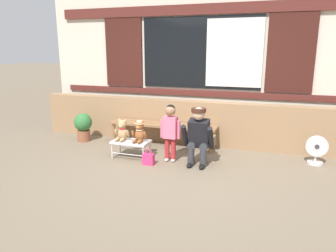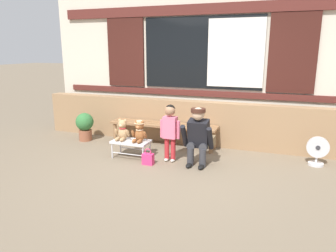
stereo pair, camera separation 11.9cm
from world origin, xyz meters
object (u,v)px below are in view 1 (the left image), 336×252
Objects in this scene: teddy_bear_plain at (122,131)px; adult_crouching at (199,136)px; child_standing at (170,127)px; wooden_bench_long at (162,127)px; floor_fan at (316,150)px; teddy_bear_with_hat at (139,132)px; small_display_bench at (131,143)px; handbag_on_ground at (149,159)px; potted_plant at (83,125)px.

adult_crouching is (1.34, 0.05, 0.02)m from teddy_bear_plain.
wooden_bench_long is at bearing 118.66° from child_standing.
floor_fan is (1.80, 0.61, -0.24)m from adult_crouching.
floor_fan is (2.70, -0.15, -0.13)m from wooden_bench_long.
teddy_bear_with_hat is at bearing -174.19° from child_standing.
teddy_bear_plain reaches higher than wooden_bench_long.
small_display_bench is at bearing -179.23° from teddy_bear_with_hat.
teddy_bear_plain is 0.72m from handbag_on_ground.
handbag_on_ground is at bearing -25.43° from potted_plant.
potted_plant is at bearing -173.09° from wooden_bench_long.
adult_crouching is (1.18, 0.05, 0.21)m from small_display_bench.
small_display_bench is 0.67× the size of adult_crouching.
floor_fan reaches higher than handbag_on_ground.
floor_fan is at bearing -3.27° from wooden_bench_long.
adult_crouching is at bearing -12.62° from potted_plant.
teddy_bear_with_hat is (0.32, 0.00, 0.01)m from teddy_bear_plain.
teddy_bear_with_hat is at bearing -166.77° from floor_fan.
child_standing reaches higher than teddy_bear_plain.
teddy_bear_plain and teddy_bear_with_hat have the same top height.
adult_crouching is at bearing -40.22° from wooden_bench_long.
handbag_on_ground is at bearing -160.99° from floor_fan.
adult_crouching is 1.67× the size of potted_plant.
child_standing is 1.68× the size of potted_plant.
potted_plant is (-1.77, 0.84, 0.23)m from handbag_on_ground.
adult_crouching reaches higher than floor_fan.
floor_fan is (2.98, 0.66, -0.03)m from small_display_bench.
teddy_bear_plain is at bearing 158.91° from handbag_on_ground.
teddy_bear_with_hat reaches higher than potted_plant.
small_display_bench is 1.76× the size of teddy_bear_with_hat.
small_display_bench is at bearing -167.42° from floor_fan.
handbag_on_ground is at bearing -21.09° from teddy_bear_plain.
child_standing reaches higher than handbag_on_ground.
small_display_bench is (-0.28, -0.82, -0.11)m from wooden_bench_long.
adult_crouching reaches higher than handbag_on_ground.
teddy_bear_with_hat is at bearing 0.13° from teddy_bear_plain.
potted_plant is at bearing 152.60° from teddy_bear_plain.
potted_plant is (-1.52, 0.62, -0.15)m from teddy_bear_with_hat.
wooden_bench_long is at bearing 176.73° from floor_fan.
teddy_bear_with_hat is (-0.12, -0.82, 0.10)m from wooden_bench_long.
wooden_bench_long is 2.71m from floor_fan.
potted_plant is (-2.05, 0.56, -0.27)m from child_standing.
small_display_bench is 3.05m from floor_fan.
handbag_on_ground is at bearing -160.54° from adult_crouching.
adult_crouching is at bearing 2.19° from teddy_bear_plain.
small_display_bench is 1.33× the size of floor_fan.
adult_crouching reaches higher than potted_plant.
teddy_bear_with_hat is 1.34× the size of handbag_on_ground.
handbag_on_ground is 2.72m from floor_fan.
handbag_on_ground is at bearing -82.53° from wooden_bench_long.
handbag_on_ground is (0.57, -0.22, -0.37)m from teddy_bear_plain.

